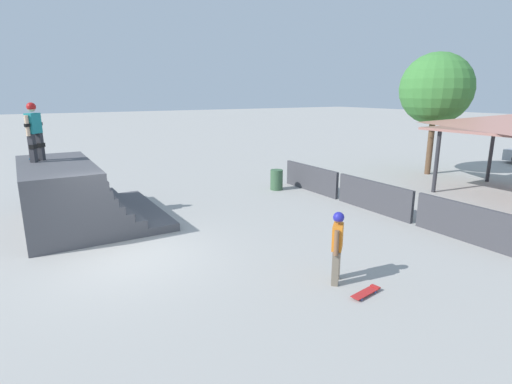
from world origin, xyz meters
name	(u,v)px	position (x,y,z in m)	size (l,w,h in m)	color
ground_plane	(126,258)	(0.00, 0.00, 0.00)	(160.00, 160.00, 0.00)	#A3A09B
quarter_pipe_ramp	(72,197)	(-3.53, -0.74, 0.85)	(4.70, 3.94, 1.94)	#4C4C51
skater_on_deck	(34,128)	(-4.24, -1.49, 2.96)	(0.70, 0.59, 1.77)	#2D2D33
skateboard_on_deck	(33,158)	(-4.65, -1.61, 2.00)	(0.79, 0.25, 0.09)	silver
bystander_walking	(337,241)	(3.66, 3.60, 0.93)	(0.49, 0.52, 1.58)	#6B6051
skateboard_on_ground	(366,292)	(4.43, 3.75, 0.06)	(0.32, 0.78, 0.09)	blue
barrier_fence	(373,196)	(0.28, 8.32, 0.53)	(10.11, 0.12, 1.05)	#3D3D42
tree_beside_pavilion	(436,89)	(-2.93, 15.62, 4.16)	(3.41, 3.41, 5.88)	brown
trash_bin	(277,180)	(-4.06, 7.21, 0.42)	(0.52, 0.52, 0.85)	#385B3D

